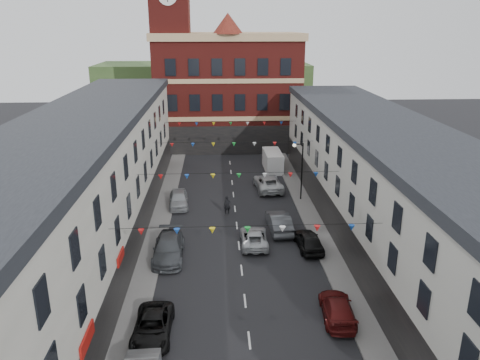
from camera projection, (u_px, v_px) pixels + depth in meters
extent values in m
plane|color=black|center=(242.00, 270.00, 34.14)|extent=(160.00, 160.00, 0.00)
cube|color=#605E5B|center=(150.00, 259.00, 35.67)|extent=(1.80, 64.00, 0.15)
cube|color=#605E5B|center=(329.00, 254.00, 36.34)|extent=(1.80, 64.00, 0.15)
cube|color=beige|center=(74.00, 204.00, 32.93)|extent=(8.00, 56.00, 10.00)
cube|color=black|center=(65.00, 130.00, 31.24)|extent=(8.40, 56.00, 0.70)
cube|color=black|center=(135.00, 247.00, 34.20)|extent=(0.12, 56.00, 3.20)
cube|color=#B8B6AC|center=(402.00, 205.00, 34.23)|extent=(8.00, 56.00, 9.00)
cube|color=black|center=(409.00, 140.00, 32.70)|extent=(8.40, 56.00, 0.70)
cube|color=black|center=(344.00, 242.00, 34.95)|extent=(0.12, 56.00, 3.20)
cube|color=maroon|center=(227.00, 94.00, 67.77)|extent=(20.00, 12.00, 15.00)
cube|color=tan|center=(227.00, 36.00, 65.24)|extent=(20.60, 12.60, 1.00)
cone|color=maroon|center=(228.00, 23.00, 59.97)|extent=(4.00, 4.00, 2.60)
cube|color=maroon|center=(172.00, 64.00, 63.14)|extent=(5.00, 5.00, 24.00)
cube|color=#304A22|center=(204.00, 90.00, 91.11)|extent=(40.00, 14.00, 10.00)
cylinder|color=black|center=(302.00, 172.00, 46.78)|extent=(0.14, 0.14, 6.00)
cylinder|color=black|center=(299.00, 144.00, 45.85)|extent=(0.90, 0.10, 0.10)
sphere|color=beige|center=(294.00, 145.00, 45.86)|extent=(0.36, 0.36, 0.36)
imported|color=black|center=(153.00, 327.00, 26.69)|extent=(2.19, 4.68, 1.30)
imported|color=#42464A|center=(169.00, 248.00, 35.71)|extent=(2.33, 5.62, 1.62)
imported|color=#95999D|center=(179.00, 199.00, 45.90)|extent=(2.17, 4.69, 1.56)
imported|color=#591211|center=(337.00, 308.00, 28.39)|extent=(2.21, 4.70, 1.33)
imported|color=black|center=(309.00, 240.00, 37.14)|extent=(2.04, 4.50, 1.50)
imported|color=#4D5054|center=(279.00, 222.00, 40.45)|extent=(1.98, 5.05, 1.64)
imported|color=silver|center=(268.00, 183.00, 50.55)|extent=(3.05, 5.90, 1.59)
imported|color=silver|center=(254.00, 237.00, 37.93)|extent=(2.20, 4.67, 1.29)
cube|color=white|center=(273.00, 161.00, 57.42)|extent=(2.11, 5.24, 2.30)
imported|color=black|center=(227.00, 205.00, 44.07)|extent=(0.68, 0.49, 1.73)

